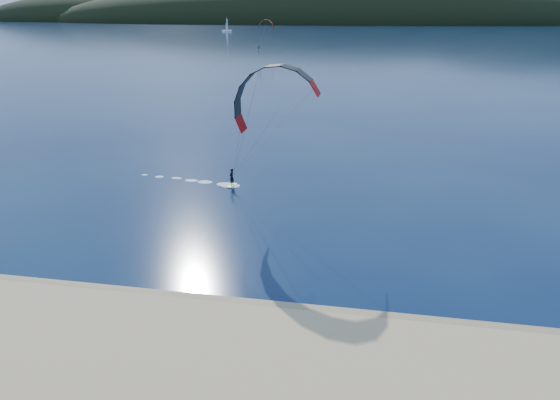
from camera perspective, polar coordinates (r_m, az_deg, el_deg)
ground at (r=26.75m, az=-10.20°, el=-17.48°), size 1800.00×1800.00×0.00m
wet_sand at (r=30.15m, az=-7.29°, el=-12.24°), size 220.00×2.50×0.10m
headland at (r=764.94m, az=10.00°, el=19.56°), size 1200.00×310.00×140.00m
kitesurfer_near at (r=43.19m, az=-0.58°, el=10.13°), size 20.29×6.74×12.15m
kitesurfer_far at (r=223.98m, az=-1.65°, el=19.31°), size 7.95×6.25×11.51m
sailboat at (r=430.95m, az=-6.16°, el=18.89°), size 8.10×5.17×11.44m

